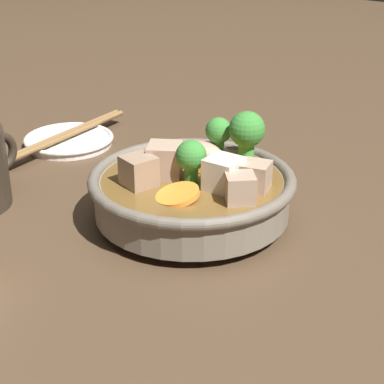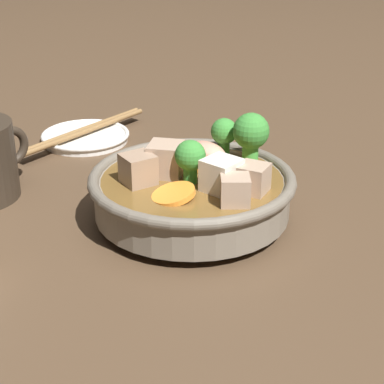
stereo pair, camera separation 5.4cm
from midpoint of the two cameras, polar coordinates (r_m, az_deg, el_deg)
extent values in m
plane|color=#4C3826|center=(0.67, 2.29, -2.57)|extent=(3.00, 3.00, 0.00)
cylinder|color=slate|center=(0.67, 2.29, -2.19)|extent=(0.11, 0.11, 0.01)
cylinder|color=slate|center=(0.66, 2.33, -0.34)|extent=(0.20, 0.20, 0.04)
torus|color=#685F52|center=(0.65, 2.36, 1.16)|extent=(0.21, 0.21, 0.01)
cylinder|color=brown|center=(0.66, 2.34, 0.33)|extent=(0.19, 0.19, 0.02)
cylinder|color=orange|center=(0.65, 5.66, 1.32)|extent=(0.06, 0.06, 0.02)
cylinder|color=orange|center=(0.61, 0.86, -0.26)|extent=(0.06, 0.06, 0.01)
cylinder|color=orange|center=(0.68, 3.46, 2.33)|extent=(0.04, 0.04, 0.01)
cylinder|color=orange|center=(0.71, 1.69, 3.49)|extent=(0.04, 0.04, 0.01)
cylinder|color=green|center=(0.71, 5.01, 3.93)|extent=(0.01, 0.01, 0.02)
sphere|color=#388433|center=(0.70, 5.07, 5.36)|extent=(0.03, 0.03, 0.03)
cylinder|color=green|center=(0.64, 2.25, 1.56)|extent=(0.01, 0.01, 0.02)
sphere|color=#388433|center=(0.63, 2.28, 3.23)|extent=(0.03, 0.03, 0.03)
cylinder|color=green|center=(0.69, 7.42, 3.39)|extent=(0.02, 0.02, 0.02)
sphere|color=#388433|center=(0.68, 7.54, 5.36)|extent=(0.04, 0.04, 0.04)
cube|color=silver|center=(0.62, 5.19, 1.51)|extent=(0.03, 0.03, 0.03)
cube|color=tan|center=(0.62, 7.91, 1.17)|extent=(0.03, 0.03, 0.03)
cube|color=tan|center=(0.60, 6.42, 0.14)|extent=(0.04, 0.04, 0.03)
cube|color=tan|center=(0.66, 0.00, 2.89)|extent=(0.05, 0.05, 0.03)
cube|color=#9E7F66|center=(0.64, -2.41, 2.00)|extent=(0.04, 0.04, 0.03)
ellipsoid|color=#EA9E84|center=(0.70, 3.63, 3.57)|extent=(0.04, 0.06, 0.02)
cylinder|color=white|center=(0.89, -7.74, 4.74)|extent=(0.11, 0.11, 0.01)
torus|color=white|center=(0.89, -7.76, 5.04)|extent=(0.12, 0.12, 0.01)
torus|color=#33281E|center=(0.76, -13.96, 3.92)|extent=(0.05, 0.01, 0.05)
cylinder|color=olive|center=(0.89, -7.60, 5.38)|extent=(0.22, 0.03, 0.01)
cylinder|color=olive|center=(0.89, -7.97, 5.49)|extent=(0.22, 0.03, 0.01)
camera|label=1|loc=(0.03, -87.66, 1.10)|focal=60.00mm
camera|label=2|loc=(0.03, 92.34, -1.10)|focal=60.00mm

